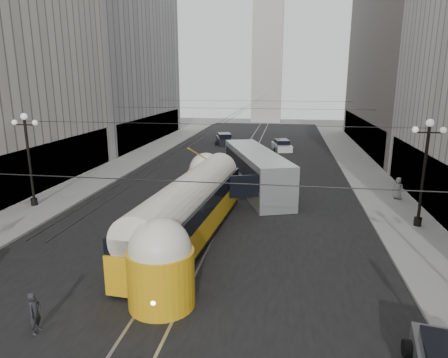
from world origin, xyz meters
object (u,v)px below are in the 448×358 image
(streetcar, at_px, (190,208))
(pedestrian_crossing_a, at_px, (35,313))
(city_bus, at_px, (256,169))
(pedestrian_sidewalk_right, at_px, (398,188))

(streetcar, distance_m, pedestrian_crossing_a, 9.98)
(city_bus, relative_size, pedestrian_sidewalk_right, 8.12)
(pedestrian_sidewalk_right, bearing_deg, city_bus, 9.60)
(city_bus, xyz_separation_m, pedestrian_crossing_a, (-6.06, -19.84, -0.98))
(city_bus, bearing_deg, streetcar, -104.80)
(pedestrian_sidewalk_right, bearing_deg, streetcar, 50.97)
(pedestrian_crossing_a, relative_size, pedestrian_sidewalk_right, 0.96)
(streetcar, xyz_separation_m, pedestrian_crossing_a, (-3.29, -9.37, -1.00))
(streetcar, relative_size, pedestrian_crossing_a, 10.69)
(streetcar, height_order, city_bus, streetcar)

